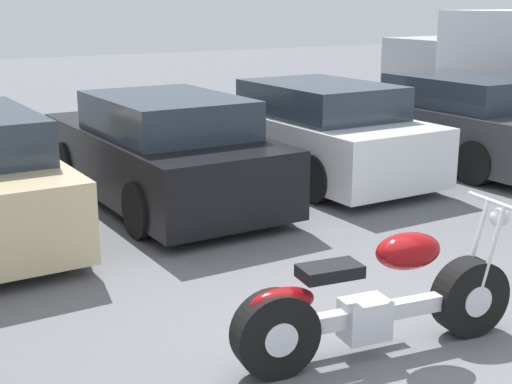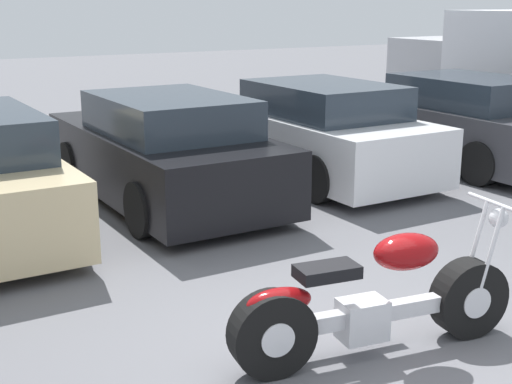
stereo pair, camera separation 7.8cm
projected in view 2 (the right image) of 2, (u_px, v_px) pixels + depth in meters
ground_plane at (364, 349)px, 5.34m from camera, size 60.00×60.00×0.00m
motorcycle at (373, 303)px, 5.17m from camera, size 2.27×0.79×1.06m
parked_car_black at (164, 152)px, 9.15m from camera, size 1.84×4.20×1.40m
parked_car_white at (315, 132)px, 10.50m from camera, size 1.84×4.20×1.40m
parked_car_dark_grey at (458, 122)px, 11.37m from camera, size 1.84×4.20×1.40m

